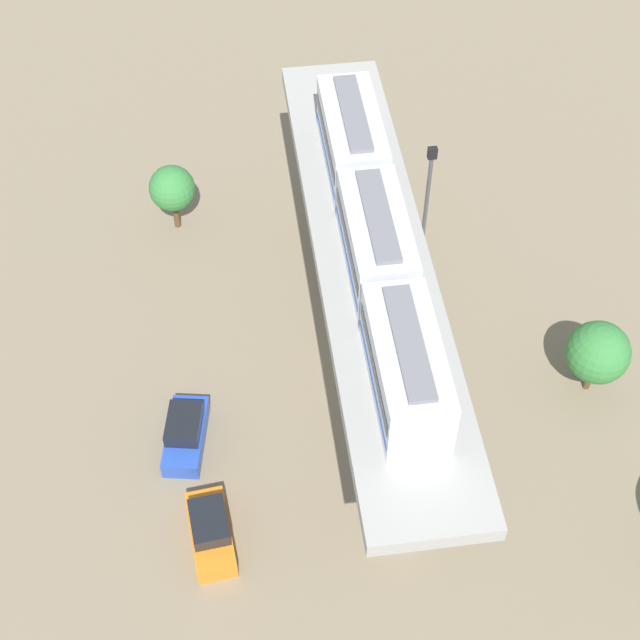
{
  "coord_description": "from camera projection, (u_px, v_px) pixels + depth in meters",
  "views": [
    {
      "loc": [
        -6.33,
        -29.63,
        40.52
      ],
      "look_at": [
        -2.5,
        -0.8,
        5.27
      ],
      "focal_mm": 53.74,
      "sensor_mm": 36.0,
      "label": 1
    }
  ],
  "objects": [
    {
      "name": "ground_plane",
      "position": [
        365.0,
        367.0,
        50.48
      ],
      "size": [
        120.0,
        120.0,
        0.0
      ],
      "primitive_type": "plane",
      "color": "#84755B"
    },
    {
      "name": "viaduct",
      "position": [
        370.0,
        285.0,
        45.43
      ],
      "size": [
        5.2,
        28.85,
        8.78
      ],
      "color": "#A8A59E",
      "rests_on": "ground"
    },
    {
      "name": "train",
      "position": [
        376.0,
        241.0,
        42.02
      ],
      "size": [
        2.64,
        20.5,
        3.24
      ],
      "color": "silver",
      "rests_on": "viaduct"
    },
    {
      "name": "parked_car_blue",
      "position": [
        185.0,
        433.0,
        46.98
      ],
      "size": [
        2.54,
        4.46,
        1.76
      ],
      "rotation": [
        0.0,
        0.0,
        -0.19
      ],
      "color": "#284CB7",
      "rests_on": "ground"
    },
    {
      "name": "parked_car_orange",
      "position": [
        210.0,
        531.0,
        43.63
      ],
      "size": [
        2.19,
        4.35,
        1.76
      ],
      "rotation": [
        0.0,
        0.0,
        0.09
      ],
      "color": "orange",
      "rests_on": "ground"
    },
    {
      "name": "tree_near_viaduct",
      "position": [
        172.0,
        188.0,
        54.89
      ],
      "size": [
        2.67,
        2.67,
        4.35
      ],
      "color": "brown",
      "rests_on": "ground"
    },
    {
      "name": "tree_mid_lot",
      "position": [
        598.0,
        353.0,
        47.43
      ],
      "size": [
        3.21,
        3.21,
        4.52
      ],
      "color": "brown",
      "rests_on": "ground"
    },
    {
      "name": "signal_post",
      "position": [
        424.0,
        227.0,
        48.34
      ],
      "size": [
        0.44,
        0.28,
        11.38
      ],
      "color": "#4C4C51",
      "rests_on": "ground"
    }
  ]
}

